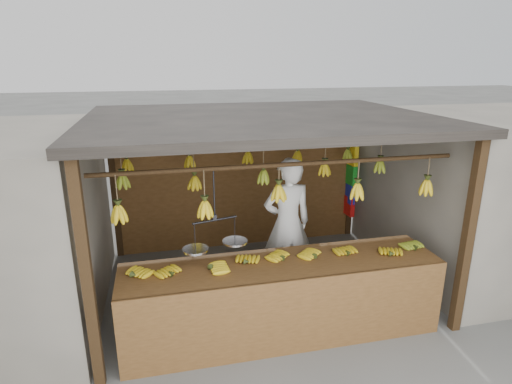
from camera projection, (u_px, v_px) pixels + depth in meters
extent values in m
plane|color=#5B5B57|center=(261.00, 285.00, 6.06)|extent=(80.00, 80.00, 0.00)
cube|color=black|center=(87.00, 280.00, 3.89)|extent=(0.10, 0.10, 2.30)
cube|color=black|center=(467.00, 240.00, 4.76)|extent=(0.10, 0.10, 2.30)
cube|color=black|center=(114.00, 188.00, 6.68)|extent=(0.10, 0.10, 2.30)
cube|color=black|center=(351.00, 173.00, 7.55)|extent=(0.10, 0.10, 2.30)
cube|color=black|center=(261.00, 119.00, 5.36)|extent=(4.30, 3.30, 0.10)
cylinder|color=black|center=(284.00, 165.00, 4.53)|extent=(4.00, 0.05, 0.05)
cylinder|color=black|center=(261.00, 147.00, 5.46)|extent=(4.00, 0.05, 0.05)
cylinder|color=black|center=(245.00, 134.00, 6.39)|extent=(4.00, 0.05, 0.05)
cube|color=brown|center=(240.00, 194.00, 7.19)|extent=(4.00, 0.06, 1.80)
cube|color=slate|center=(491.00, 191.00, 6.50)|extent=(3.00, 3.00, 2.30)
cube|color=brown|center=(282.00, 266.00, 4.78)|extent=(3.58, 0.80, 0.08)
cube|color=brown|center=(292.00, 318.00, 4.53)|extent=(3.58, 0.04, 0.90)
cube|color=black|center=(127.00, 341.00, 4.22)|extent=(0.07, 0.07, 0.82)
cube|color=black|center=(430.00, 299.00, 4.95)|extent=(0.07, 0.07, 0.82)
cube|color=black|center=(131.00, 303.00, 4.87)|extent=(0.07, 0.07, 0.82)
cube|color=black|center=(398.00, 271.00, 5.60)|extent=(0.07, 0.07, 0.82)
ellipsoid|color=gold|center=(134.00, 276.00, 4.42)|extent=(0.29, 0.30, 0.06)
ellipsoid|color=gold|center=(173.00, 274.00, 4.45)|extent=(0.28, 0.30, 0.06)
ellipsoid|color=gold|center=(211.00, 269.00, 4.56)|extent=(0.25, 0.20, 0.06)
ellipsoid|color=gold|center=(247.00, 262.00, 4.71)|extent=(0.25, 0.28, 0.06)
ellipsoid|color=gold|center=(284.00, 258.00, 4.81)|extent=(0.29, 0.30, 0.06)
ellipsoid|color=gold|center=(316.00, 256.00, 4.86)|extent=(0.29, 0.30, 0.06)
ellipsoid|color=gold|center=(349.00, 254.00, 4.92)|extent=(0.21, 0.26, 0.06)
ellipsoid|color=gold|center=(392.00, 255.00, 4.90)|extent=(0.25, 0.29, 0.06)
ellipsoid|color=#92A523|center=(417.00, 248.00, 5.06)|extent=(0.21, 0.26, 0.06)
ellipsoid|color=gold|center=(119.00, 214.00, 4.27)|extent=(0.16, 0.16, 0.28)
ellipsoid|color=gold|center=(205.00, 209.00, 4.45)|extent=(0.16, 0.16, 0.28)
ellipsoid|color=gold|center=(279.00, 193.00, 4.66)|extent=(0.16, 0.16, 0.28)
ellipsoid|color=gold|center=(357.00, 191.00, 4.81)|extent=(0.16, 0.16, 0.28)
ellipsoid|color=gold|center=(426.00, 188.00, 4.98)|extent=(0.16, 0.16, 0.28)
ellipsoid|color=#92A523|center=(123.00, 181.00, 5.18)|extent=(0.16, 0.16, 0.28)
ellipsoid|color=gold|center=(195.00, 183.00, 5.43)|extent=(0.16, 0.16, 0.28)
ellipsoid|color=#92A523|center=(263.00, 177.00, 5.63)|extent=(0.16, 0.16, 0.28)
ellipsoid|color=gold|center=(324.00, 169.00, 5.81)|extent=(0.16, 0.16, 0.28)
ellipsoid|color=#92A523|center=(380.00, 166.00, 5.89)|extent=(0.16, 0.16, 0.28)
ellipsoid|color=gold|center=(127.00, 165.00, 6.15)|extent=(0.16, 0.16, 0.28)
ellipsoid|color=gold|center=(190.00, 162.00, 6.35)|extent=(0.16, 0.16, 0.28)
ellipsoid|color=gold|center=(248.00, 158.00, 6.47)|extent=(0.16, 0.16, 0.28)
ellipsoid|color=gold|center=(297.00, 157.00, 6.65)|extent=(0.16, 0.16, 0.28)
ellipsoid|color=#92A523|center=(348.00, 155.00, 6.91)|extent=(0.16, 0.16, 0.28)
cylinder|color=black|center=(214.00, 195.00, 4.46)|extent=(0.02, 0.02, 0.56)
cylinder|color=black|center=(215.00, 220.00, 4.54)|extent=(0.49, 0.14, 0.02)
cylinder|color=silver|center=(195.00, 250.00, 4.53)|extent=(0.27, 0.27, 0.02)
cylinder|color=silver|center=(235.00, 242.00, 4.73)|extent=(0.27, 0.27, 0.02)
imported|color=white|center=(287.00, 224.00, 5.82)|extent=(0.70, 0.48, 1.85)
cube|color=yellow|center=(353.00, 155.00, 7.29)|extent=(0.08, 0.26, 0.34)
cube|color=#199926|center=(351.00, 175.00, 7.39)|extent=(0.08, 0.26, 0.34)
cube|color=#1426BF|center=(350.00, 194.00, 7.49)|extent=(0.08, 0.26, 0.34)
cube|color=red|center=(349.00, 206.00, 7.56)|extent=(0.08, 0.26, 0.34)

